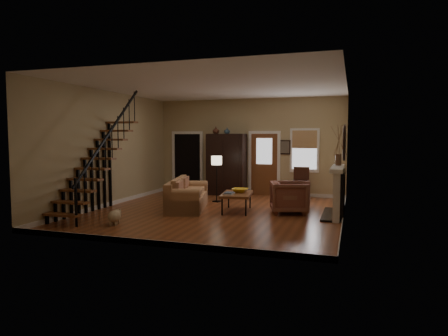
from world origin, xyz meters
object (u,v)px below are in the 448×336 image
(armchair_right, at_px, (296,195))
(floor_lamp, at_px, (217,179))
(sofa, at_px, (187,195))
(coffee_table, at_px, (237,202))
(side_chair, at_px, (300,183))
(armchair_left, at_px, (289,197))
(armoire, at_px, (227,164))

(armchair_right, xyz_separation_m, floor_lamp, (-2.45, 0.31, 0.33))
(sofa, xyz_separation_m, coffee_table, (1.40, 0.07, -0.14))
(coffee_table, distance_m, side_chair, 3.02)
(coffee_table, relative_size, side_chair, 1.28)
(sofa, bearing_deg, floor_lamp, 61.40)
(armchair_left, xyz_separation_m, floor_lamp, (-2.39, 1.15, 0.29))
(armoire, bearing_deg, sofa, -93.66)
(floor_lamp, bearing_deg, coffee_table, -52.69)
(armchair_left, xyz_separation_m, armchair_right, (0.06, 0.84, -0.04))
(coffee_table, distance_m, armchair_right, 1.77)
(armchair_right, bearing_deg, side_chair, -2.20)
(coffee_table, xyz_separation_m, side_chair, (1.34, 2.70, 0.26))
(sofa, relative_size, armchair_left, 2.30)
(armchair_right, height_order, floor_lamp, floor_lamp)
(armoire, height_order, side_chair, armoire)
(side_chair, bearing_deg, armchair_left, -89.73)
(armchair_left, distance_m, armchair_right, 0.85)
(coffee_table, height_order, armchair_left, armchair_left)
(armchair_right, relative_size, side_chair, 0.81)
(sofa, xyz_separation_m, floor_lamp, (0.36, 1.44, 0.31))
(side_chair, bearing_deg, floor_lamp, -150.75)
(coffee_table, relative_size, armchair_left, 1.42)
(floor_lamp, relative_size, side_chair, 1.39)
(coffee_table, xyz_separation_m, floor_lamp, (-1.04, 1.36, 0.46))
(coffee_table, relative_size, floor_lamp, 0.92)
(sofa, relative_size, side_chair, 2.08)
(coffee_table, bearing_deg, armchair_left, 8.79)
(floor_lamp, bearing_deg, armchair_left, -25.70)
(coffee_table, bearing_deg, armchair_right, 36.70)
(armchair_left, bearing_deg, sofa, 79.61)
(armoire, distance_m, coffee_table, 3.24)
(armchair_right, bearing_deg, armoire, 50.26)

